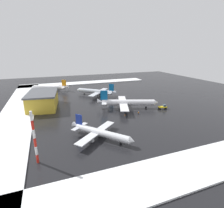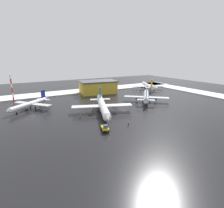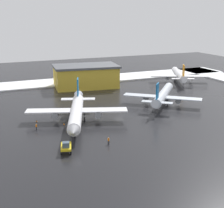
% 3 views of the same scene
% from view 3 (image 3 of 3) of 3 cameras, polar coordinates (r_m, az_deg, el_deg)
% --- Properties ---
extents(ground_plane, '(240.00, 240.00, 0.00)m').
position_cam_3_polar(ground_plane, '(102.88, 1.18, -1.35)').
color(ground_plane, black).
extents(snow_bank_far, '(152.00, 16.00, 0.51)m').
position_cam_3_polar(snow_bank_far, '(148.41, -6.95, 3.77)').
color(snow_bank_far, white).
rests_on(snow_bank_far, ground_plane).
extents(airplane_foreground_jet, '(27.33, 32.34, 9.95)m').
position_cam_3_polar(airplane_foreground_jet, '(92.22, -5.93, -1.25)').
color(airplane_foreground_jet, white).
rests_on(airplane_foreground_jet, ground_plane).
extents(airplane_distant_tail, '(22.97, 24.72, 8.98)m').
position_cam_3_polar(airplane_distant_tail, '(112.61, 8.47, 1.50)').
color(airplane_distant_tail, silver).
rests_on(airplane_distant_tail, ground_plane).
extents(airplane_far_rear, '(23.60, 27.74, 8.81)m').
position_cam_3_polar(airplane_far_rear, '(150.65, 11.06, 4.80)').
color(airplane_far_rear, white).
rests_on(airplane_far_rear, ground_plane).
extents(pushback_tug, '(3.44, 5.04, 2.50)m').
position_cam_3_polar(pushback_tug, '(74.45, -7.65, -7.00)').
color(pushback_tug, gold).
rests_on(pushback_tug, ground_plane).
extents(ground_crew_near_tug, '(0.36, 0.36, 1.71)m').
position_cam_3_polar(ground_crew_near_tug, '(78.04, -0.58, -6.05)').
color(ground_crew_near_tug, black).
rests_on(ground_crew_near_tug, ground_plane).
extents(ground_crew_by_nose_gear, '(0.36, 0.36, 1.71)m').
position_cam_3_polar(ground_crew_by_nose_gear, '(89.24, -12.47, -3.66)').
color(ground_crew_by_nose_gear, black).
rests_on(ground_crew_by_nose_gear, ground_plane).
extents(cargo_hangar, '(26.78, 18.20, 8.80)m').
position_cam_3_polar(cargo_hangar, '(136.69, -4.38, 4.65)').
color(cargo_hangar, gold).
rests_on(cargo_hangar, ground_plane).
extents(traffic_cone_near_nose, '(0.36, 0.36, 0.55)m').
position_cam_3_polar(traffic_cone_near_nose, '(92.38, -7.98, -3.25)').
color(traffic_cone_near_nose, orange).
rests_on(traffic_cone_near_nose, ground_plane).
extents(traffic_cone_mid_line, '(0.36, 0.36, 0.55)m').
position_cam_3_polar(traffic_cone_mid_line, '(95.89, -12.42, -2.78)').
color(traffic_cone_mid_line, orange).
rests_on(traffic_cone_mid_line, ground_plane).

